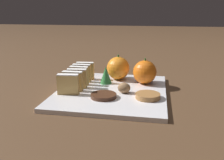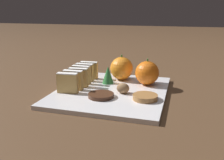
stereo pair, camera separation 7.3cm
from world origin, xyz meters
name	(u,v)px [view 2 (the right image)]	position (x,y,z in m)	size (l,w,h in m)	color
ground_plane	(112,93)	(0.00, 0.00, 0.00)	(6.00, 6.00, 0.00)	#513823
serving_platter	(112,91)	(0.00, 0.00, 0.01)	(0.32, 0.37, 0.01)	white
stollen_slice_front	(68,83)	(-0.11, -0.06, 0.04)	(0.06, 0.03, 0.06)	tan
stollen_slice_second	(73,80)	(-0.11, -0.03, 0.04)	(0.06, 0.02, 0.06)	tan
stollen_slice_third	(78,77)	(-0.11, 0.00, 0.04)	(0.06, 0.02, 0.06)	tan
stollen_slice_fourth	(81,75)	(-0.11, 0.03, 0.04)	(0.06, 0.02, 0.06)	tan
stollen_slice_fifth	(85,72)	(-0.12, 0.07, 0.04)	(0.06, 0.02, 0.06)	tan
stollen_slice_sixth	(89,70)	(-0.11, 0.10, 0.04)	(0.06, 0.02, 0.06)	tan
orange_near	(147,73)	(0.09, 0.08, 0.05)	(0.08, 0.08, 0.08)	orange
orange_far	(122,68)	(0.00, 0.12, 0.05)	(0.08, 0.08, 0.09)	orange
walnut	(123,88)	(0.04, -0.02, 0.03)	(0.04, 0.03, 0.03)	#8E6B47
chocolate_cookie	(101,95)	(-0.01, -0.07, 0.02)	(0.07, 0.07, 0.01)	#472819
gingerbread_cookie	(145,97)	(0.11, -0.06, 0.02)	(0.07, 0.07, 0.01)	#A3703D
evergreen_sprig	(108,75)	(-0.03, 0.06, 0.04)	(0.04, 0.04, 0.06)	#2D7538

